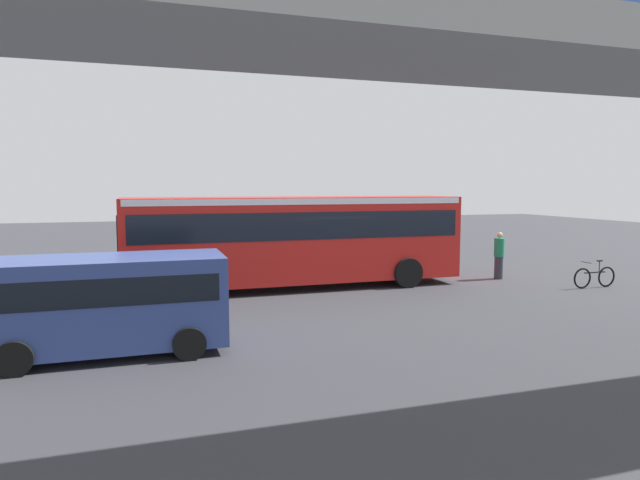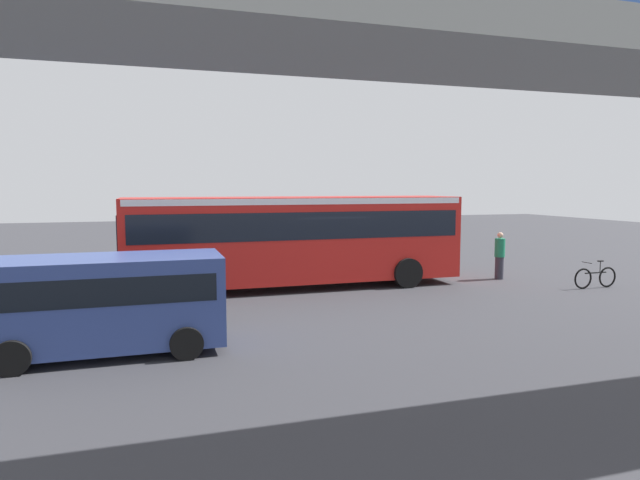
{
  "view_description": "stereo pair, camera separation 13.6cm",
  "coord_description": "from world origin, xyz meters",
  "px_view_note": "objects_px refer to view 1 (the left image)",
  "views": [
    {
      "loc": [
        5.9,
        18.06,
        3.53
      ],
      "look_at": [
        -0.01,
        -0.38,
        1.6
      ],
      "focal_mm": 30.47,
      "sensor_mm": 36.0,
      "label": 1
    },
    {
      "loc": [
        5.77,
        18.1,
        3.53
      ],
      "look_at": [
        -0.01,
        -0.38,
        1.6
      ],
      "focal_mm": 30.47,
      "sensor_mm": 36.0,
      "label": 2
    }
  ],
  "objects_px": {
    "pedestrian": "(499,256)",
    "parked_van": "(107,298)",
    "bicycle_black": "(595,277)",
    "city_bus": "(296,234)",
    "traffic_sign": "(429,221)"
  },
  "relations": [
    {
      "from": "pedestrian",
      "to": "parked_van",
      "type": "bearing_deg",
      "value": 21.64
    },
    {
      "from": "parked_van",
      "to": "bicycle_black",
      "type": "distance_m",
      "value": 15.88
    },
    {
      "from": "parked_van",
      "to": "city_bus",
      "type": "bearing_deg",
      "value": -133.37
    },
    {
      "from": "city_bus",
      "to": "bicycle_black",
      "type": "relative_size",
      "value": 6.52
    },
    {
      "from": "pedestrian",
      "to": "traffic_sign",
      "type": "bearing_deg",
      "value": -88.29
    },
    {
      "from": "traffic_sign",
      "to": "parked_van",
      "type": "bearing_deg",
      "value": 38.02
    },
    {
      "from": "bicycle_black",
      "to": "city_bus",
      "type": "bearing_deg",
      "value": -18.48
    },
    {
      "from": "city_bus",
      "to": "parked_van",
      "type": "distance_m",
      "value": 8.41
    },
    {
      "from": "city_bus",
      "to": "traffic_sign",
      "type": "relative_size",
      "value": 4.12
    },
    {
      "from": "city_bus",
      "to": "traffic_sign",
      "type": "height_order",
      "value": "city_bus"
    },
    {
      "from": "parked_van",
      "to": "bicycle_black",
      "type": "height_order",
      "value": "parked_van"
    },
    {
      "from": "parked_van",
      "to": "bicycle_black",
      "type": "bearing_deg",
      "value": -169.86
    },
    {
      "from": "parked_van",
      "to": "traffic_sign",
      "type": "relative_size",
      "value": 1.71
    },
    {
      "from": "city_bus",
      "to": "parked_van",
      "type": "bearing_deg",
      "value": 46.63
    },
    {
      "from": "parked_van",
      "to": "pedestrian",
      "type": "relative_size",
      "value": 2.68
    }
  ]
}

